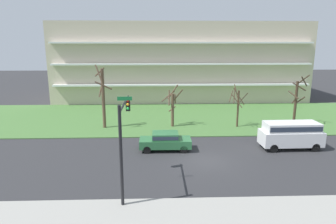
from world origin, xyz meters
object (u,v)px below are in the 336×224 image
Objects in this scene: tree_center at (237,105)px; traffic_signal_mast at (124,130)px; tree_right at (297,100)px; tree_far_left at (103,96)px; van_white_center_left at (291,133)px; tree_left at (173,106)px; sedan_green_near_left at (165,140)px.

traffic_signal_mast is (-10.64, -14.27, 1.50)m from tree_center.
traffic_signal_mast is at bearing -139.58° from tree_right.
tree_far_left reaches higher than tree_center.
tree_far_left is at bearing -23.28° from van_white_center_left.
tree_left is 0.79× the size of traffic_signal_mast.
tree_center reaches higher than van_white_center_left.
tree_far_left is 14.45m from tree_center.
tree_center is at bearing -175.76° from tree_right.
tree_far_left is at bearing -177.14° from tree_left.
tree_right is 1.30× the size of sedan_green_near_left.
traffic_signal_mast is (-13.57, -7.38, 2.63)m from van_white_center_left.
tree_center is at bearing 53.28° from traffic_signal_mast.
sedan_green_near_left is 10.94m from van_white_center_left.
van_white_center_left is at bearing -179.61° from sedan_green_near_left.
tree_left is 7.59m from sedan_green_near_left.
tree_right is 16.57m from sedan_green_near_left.
traffic_signal_mast reaches higher than van_white_center_left.
tree_right is 22.80m from traffic_signal_mast.
tree_left is at bearing -179.96° from tree_right.
sedan_green_near_left is (-8.00, -6.89, -1.65)m from tree_center.
tree_far_left is 1.17× the size of traffic_signal_mast.
sedan_green_near_left is at bearing -97.72° from tree_left.
tree_far_left reaches higher than van_white_center_left.
van_white_center_left is 0.89× the size of traffic_signal_mast.
van_white_center_left is (-3.76, -7.38, -1.53)m from tree_right.
tree_center is 0.83× the size of tree_right.
tree_right is 0.97× the size of traffic_signal_mast.
sedan_green_near_left is at bearing -139.27° from tree_center.
tree_center is at bearing -3.97° from tree_left.
tree_far_left is 7.52m from tree_left.
tree_center is 0.90× the size of van_white_center_left.
tree_right reaches higher than sedan_green_near_left.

